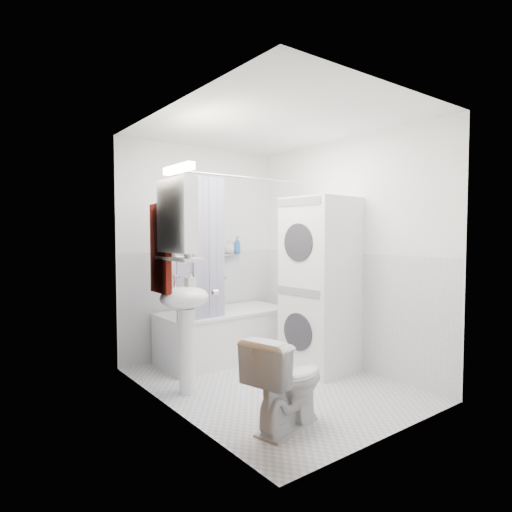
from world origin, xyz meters
TOP-DOWN VIEW (x-y plane):
  - floor at (0.00, 0.00)m, footprint 2.60×2.60m
  - room_walls at (0.00, 0.00)m, footprint 2.60×2.60m
  - wainscot at (0.00, 0.29)m, footprint 1.98×2.58m
  - door at (-0.95, -0.55)m, footprint 0.05×2.00m
  - bathtub at (0.07, 0.92)m, footprint 1.44×0.68m
  - tub_spout at (0.27, 1.25)m, footprint 0.04×0.12m
  - curtain_rod at (0.07, 0.64)m, footprint 1.62×0.02m
  - shower_curtain at (-0.37, 0.64)m, footprint 0.55×0.02m
  - sink at (-0.75, 0.27)m, footprint 0.44×0.37m
  - medicine_cabinet at (-0.90, 0.10)m, footprint 0.13×0.50m
  - shelf at (-0.89, 0.10)m, footprint 0.18×0.54m
  - shower_caddy at (0.32, 1.24)m, footprint 0.22×0.06m
  - towel at (-0.94, 0.35)m, footprint 0.07×0.32m
  - washer_dryer at (0.68, 0.03)m, footprint 0.67×0.66m
  - toilet at (-0.48, -0.76)m, footprint 0.76×0.55m
  - soap_pump at (-0.71, 0.25)m, footprint 0.08×0.17m
  - shelf_bottle at (-0.89, -0.05)m, footprint 0.07×0.18m
  - shelf_cup at (-0.89, 0.22)m, footprint 0.10×0.09m
  - shampoo_a at (0.35, 1.24)m, footprint 0.13×0.17m
  - shampoo_b at (0.47, 1.24)m, footprint 0.08×0.21m

SIDE VIEW (x-z plane):
  - floor at x=0.00m, z-range 0.00..0.00m
  - bathtub at x=0.07m, z-range 0.03..0.58m
  - toilet at x=-0.48m, z-range 0.00..0.67m
  - wainscot at x=0.00m, z-range -0.69..1.89m
  - sink at x=-0.75m, z-range 0.18..1.22m
  - tub_spout at x=0.27m, z-range 0.85..0.89m
  - washer_dryer at x=0.68m, z-range 0.00..1.77m
  - soap_pump at x=-0.71m, z-range 0.91..0.99m
  - door at x=-0.95m, z-range 0.00..2.00m
  - shower_caddy at x=0.32m, z-range 1.14..1.16m
  - shelf at x=-0.89m, z-range 1.19..1.21m
  - shampoo_b at x=0.47m, z-range 1.16..1.24m
  - shampoo_a at x=0.35m, z-range 1.16..1.29m
  - shelf_bottle at x=-0.89m, z-range 1.21..1.28m
  - shower_curtain at x=-0.37m, z-range 0.52..1.98m
  - shelf_cup at x=-0.89m, z-range 1.21..1.31m
  - towel at x=-0.94m, z-range 0.91..1.69m
  - room_walls at x=0.00m, z-range 0.19..2.79m
  - medicine_cabinet at x=-0.90m, z-range 1.21..1.92m
  - curtain_rod at x=0.07m, z-range 1.99..2.01m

